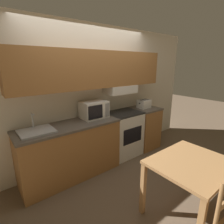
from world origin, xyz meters
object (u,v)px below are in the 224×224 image
object	(u,v)px
stove_range	(123,134)
sink_basin	(36,131)
toaster	(144,104)
dining_table	(191,170)
microwave	(94,109)

from	to	relation	value
stove_range	sink_basin	size ratio (longest dim) A/B	1.95
stove_range	toaster	size ratio (longest dim) A/B	3.39
sink_basin	dining_table	size ratio (longest dim) A/B	0.51
dining_table	microwave	bearing A→B (deg)	98.82
microwave	toaster	xyz separation A→B (m)	(1.25, -0.06, -0.06)
microwave	stove_range	bearing A→B (deg)	-5.94
sink_basin	dining_table	distance (m)	2.11
dining_table	sink_basin	bearing A→B (deg)	128.10
stove_range	dining_table	world-z (taller)	stove_range
sink_basin	dining_table	world-z (taller)	sink_basin
microwave	dining_table	bearing A→B (deg)	-81.18
stove_range	toaster	distance (m)	0.81
stove_range	microwave	size ratio (longest dim) A/B	2.02
stove_range	sink_basin	xyz separation A→B (m)	(-1.68, -0.01, 0.48)
stove_range	sink_basin	world-z (taller)	sink_basin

